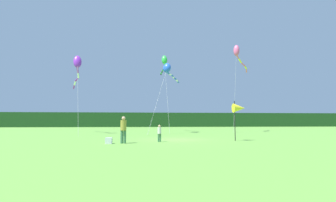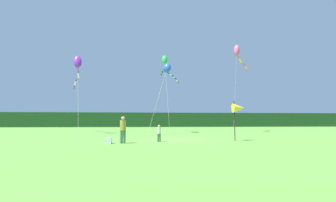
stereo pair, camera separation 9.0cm
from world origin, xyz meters
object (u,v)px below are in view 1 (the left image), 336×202
person_adult (123,128)px  banner_flag_pole (239,108)px  kite_purple (77,66)px  person_child (159,132)px  kite_green (164,62)px  kite_rainbow (238,53)px  cooler_box (109,141)px  kite_blue (168,69)px

person_adult → banner_flag_pole: banner_flag_pole is taller
kite_purple → person_child: bearing=-52.7°
person_adult → kite_green: size_ratio=0.16×
person_child → banner_flag_pole: banner_flag_pole is taller
banner_flag_pole → kite_rainbow: (5.75, 13.93, 8.44)m
kite_rainbow → kite_purple: (-20.89, -2.32, -2.81)m
kite_rainbow → kite_green: bearing=170.1°
cooler_box → banner_flag_pole: size_ratio=0.15×
person_child → cooler_box: 3.55m
kite_blue → kite_rainbow: kite_rainbow is taller
banner_flag_pole → kite_purple: size_ratio=0.29×
person_adult → person_child: bearing=20.3°
kite_green → kite_blue: bearing=-88.7°
banner_flag_pole → kite_blue: size_ratio=0.34×
banner_flag_pole → kite_rainbow: bearing=67.6°
banner_flag_pole → kite_blue: 13.49m
kite_blue → person_adult: bearing=-108.2°
person_adult → person_child: 2.63m
cooler_box → banner_flag_pole: 9.75m
kite_blue → cooler_box: bearing=-111.6°
person_child → kite_purple: kite_purple is taller
banner_flag_pole → kite_rainbow: 17.27m
cooler_box → banner_flag_pole: bearing=8.3°
kite_purple → kite_green: bearing=20.8°
cooler_box → person_adult: bearing=7.2°
person_child → banner_flag_pole: (6.03, 0.36, 1.76)m
kite_rainbow → kite_purple: kite_rainbow is taller
banner_flag_pole → kite_green: (-4.36, 15.70, 7.44)m
person_child → person_adult: bearing=-159.7°
kite_green → banner_flag_pole: bearing=-74.5°
banner_flag_pole → person_adult: bearing=-171.5°
banner_flag_pole → kite_green: 17.91m
person_adult → banner_flag_pole: (8.48, 1.26, 1.43)m
cooler_box → banner_flag_pole: banner_flag_pole is taller
cooler_box → kite_purple: (-5.75, 12.98, 7.86)m
banner_flag_pole → kite_green: kite_green is taller
person_child → kite_blue: bearing=81.6°
person_child → cooler_box: (-3.36, -1.02, -0.47)m
kite_green → kite_rainbow: size_ratio=0.90×
cooler_box → kite_green: (5.04, 17.08, 9.67)m
person_adult → kite_green: bearing=76.3°
person_adult → cooler_box: bearing=-172.8°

